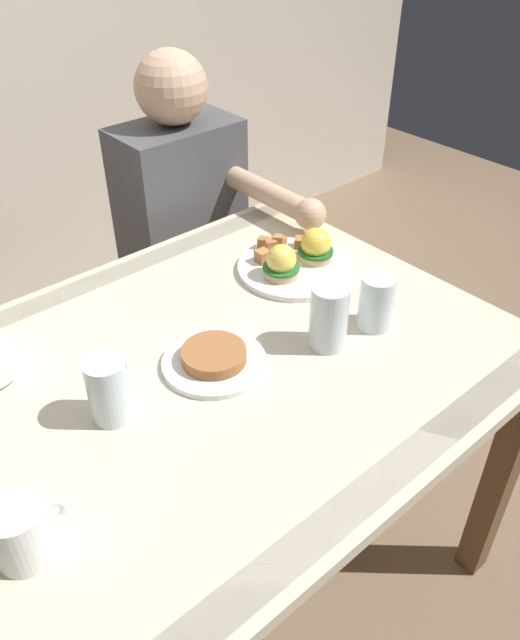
{
  "coord_description": "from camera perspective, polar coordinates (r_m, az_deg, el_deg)",
  "views": [
    {
      "loc": [
        -0.5,
        -0.75,
        1.52
      ],
      "look_at": [
        0.15,
        0.0,
        0.78
      ],
      "focal_mm": 35.04,
      "sensor_mm": 36.0,
      "label": 1
    }
  ],
  "objects": [
    {
      "name": "water_glass_far",
      "position": [
        1.09,
        -13.56,
        -6.54
      ],
      "size": [
        0.07,
        0.07,
        0.12
      ],
      "color": "silver",
      "rests_on": "dining_table"
    },
    {
      "name": "eggs_benedict_plate",
      "position": [
        1.46,
        3.31,
        5.47
      ],
      "size": [
        0.27,
        0.27,
        0.09
      ],
      "color": "white",
      "rests_on": "dining_table"
    },
    {
      "name": "diner_person",
      "position": [
        1.84,
        -6.47,
        8.31
      ],
      "size": [
        0.34,
        0.54,
        1.14
      ],
      "color": "#33333D",
      "rests_on": "ground_plane"
    },
    {
      "name": "water_glass_extra",
      "position": [
        1.28,
        10.52,
        1.32
      ],
      "size": [
        0.07,
        0.07,
        0.12
      ],
      "color": "silver",
      "rests_on": "dining_table"
    },
    {
      "name": "coffee_mug",
      "position": [
        0.94,
        -21.0,
        -17.55
      ],
      "size": [
        0.11,
        0.08,
        0.09
      ],
      "color": "white",
      "rests_on": "dining_table"
    },
    {
      "name": "ground_plane",
      "position": [
        1.77,
        -3.98,
        -22.79
      ],
      "size": [
        6.0,
        6.0,
        0.0
      ],
      "primitive_type": "plane",
      "color": "#7F664C"
    },
    {
      "name": "dining_table",
      "position": [
        1.26,
        -5.19,
        -8.03
      ],
      "size": [
        1.2,
        0.9,
        0.74
      ],
      "color": "beige",
      "rests_on": "ground_plane"
    },
    {
      "name": "water_glass_near",
      "position": [
        1.21,
        6.28,
        -0.03
      ],
      "size": [
        0.08,
        0.08,
        0.13
      ],
      "color": "silver",
      "rests_on": "dining_table"
    },
    {
      "name": "side_plate",
      "position": [
        1.19,
        -4.21,
        -3.58
      ],
      "size": [
        0.2,
        0.2,
        0.04
      ],
      "color": "white",
      "rests_on": "dining_table"
    }
  ]
}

